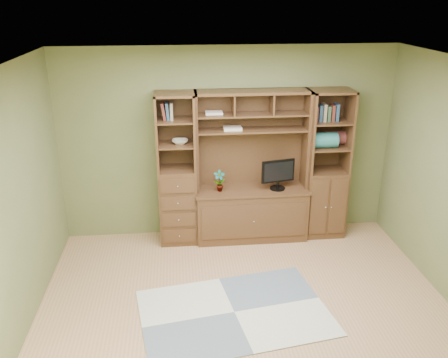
{
  "coord_description": "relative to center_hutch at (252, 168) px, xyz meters",
  "views": [
    {
      "loc": [
        -0.67,
        -4.12,
        3.2
      ],
      "look_at": [
        -0.13,
        1.2,
        1.1
      ],
      "focal_mm": 38.0,
      "sensor_mm": 36.0,
      "label": 1
    }
  ],
  "objects": [
    {
      "name": "orchid",
      "position": [
        -0.44,
        -0.03,
        -0.15
      ],
      "size": [
        0.15,
        0.1,
        0.29
      ],
      "primitive_type": "imported",
      "color": "#A64738",
      "rests_on": "center_hutch"
    },
    {
      "name": "right_tower",
      "position": [
        1.02,
        0.04,
        0.0
      ],
      "size": [
        0.55,
        0.45,
        2.05
      ],
      "primitive_type": "cube",
      "color": "#4B2E1A",
      "rests_on": "ground"
    },
    {
      "name": "magazines",
      "position": [
        -0.26,
        0.09,
        0.53
      ],
      "size": [
        0.24,
        0.17,
        0.04
      ],
      "primitive_type": "cube",
      "color": "beige",
      "rests_on": "center_hutch"
    },
    {
      "name": "rug",
      "position": [
        -0.44,
        -1.68,
        -1.02
      ],
      "size": [
        2.16,
        1.62,
        0.01
      ],
      "primitive_type": "cube",
      "rotation": [
        0.0,
        0.0,
        0.16
      ],
      "color": "#9CA1A1",
      "rests_on": "ground"
    },
    {
      "name": "blanket_teal",
      "position": [
        0.95,
        -0.01,
        0.37
      ],
      "size": [
        0.35,
        0.2,
        0.2
      ],
      "primitive_type": "cube",
      "color": "#28696A",
      "rests_on": "right_tower"
    },
    {
      "name": "room",
      "position": [
        -0.3,
        -1.73,
        0.28
      ],
      "size": [
        4.6,
        4.1,
        2.64
      ],
      "color": "tan",
      "rests_on": "ground"
    },
    {
      "name": "blanket_red",
      "position": [
        1.17,
        0.12,
        0.36
      ],
      "size": [
        0.33,
        0.18,
        0.18
      ],
      "primitive_type": "cube",
      "color": "brown",
      "rests_on": "right_tower"
    },
    {
      "name": "left_tower",
      "position": [
        -1.0,
        0.04,
        0.0
      ],
      "size": [
        0.5,
        0.45,
        2.05
      ],
      "primitive_type": "cube",
      "color": "#4B2E1A",
      "rests_on": "ground"
    },
    {
      "name": "bowl",
      "position": [
        -0.95,
        0.04,
        0.39
      ],
      "size": [
        0.21,
        0.21,
        0.05
      ],
      "primitive_type": "imported",
      "color": "silver",
      "rests_on": "left_tower"
    },
    {
      "name": "center_hutch",
      "position": [
        0.0,
        0.0,
        0.0
      ],
      "size": [
        1.54,
        0.53,
        2.05
      ],
      "primitive_type": "cube",
      "color": "#4B2E1A",
      "rests_on": "ground"
    },
    {
      "name": "monitor",
      "position": [
        0.34,
        -0.03,
        -0.01
      ],
      "size": [
        0.5,
        0.3,
        0.57
      ],
      "primitive_type": "cube",
      "rotation": [
        0.0,
        0.0,
        0.21
      ],
      "color": "black",
      "rests_on": "center_hutch"
    }
  ]
}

